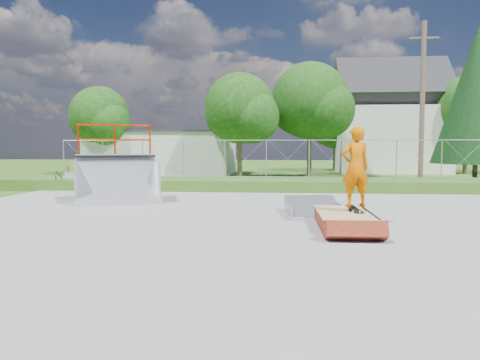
% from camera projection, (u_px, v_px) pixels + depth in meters
% --- Properties ---
extents(ground, '(120.00, 120.00, 0.00)m').
position_uv_depth(ground, '(249.00, 225.00, 11.76)').
color(ground, '#275317').
rests_on(ground, ground).
extents(concrete_pad, '(20.00, 16.00, 0.04)m').
position_uv_depth(concrete_pad, '(249.00, 224.00, 11.75)').
color(concrete_pad, '#959592').
rests_on(concrete_pad, ground).
extents(grass_berm, '(24.00, 3.00, 0.50)m').
position_uv_depth(grass_berm, '(265.00, 185.00, 21.17)').
color(grass_berm, '#275317').
rests_on(grass_berm, ground).
extents(grind_box, '(1.28, 2.59, 0.38)m').
position_uv_depth(grind_box, '(344.00, 220.00, 11.37)').
color(grind_box, maroon).
rests_on(grind_box, concrete_pad).
extents(quarter_pipe, '(3.50, 3.27, 2.79)m').
position_uv_depth(quarter_pipe, '(117.00, 163.00, 16.30)').
color(quarter_pipe, '#ACB0B5').
rests_on(quarter_pipe, concrete_pad).
extents(flat_bank_ramp, '(1.66, 1.75, 0.45)m').
position_uv_depth(flat_bank_ramp, '(313.00, 207.00, 13.52)').
color(flat_bank_ramp, '#ACB0B5').
rests_on(flat_bank_ramp, concrete_pad).
extents(skateboard, '(0.39, 0.82, 0.13)m').
position_uv_depth(skateboard, '(355.00, 210.00, 11.39)').
color(skateboard, black).
rests_on(skateboard, grind_box).
extents(skater, '(0.81, 0.65, 1.95)m').
position_uv_depth(skater, '(355.00, 170.00, 11.32)').
color(skater, '#E26800').
rests_on(skater, grind_box).
extents(concrete_stairs, '(1.50, 1.60, 0.80)m').
position_uv_depth(concrete_stairs, '(77.00, 181.00, 21.18)').
color(concrete_stairs, '#959592').
rests_on(concrete_stairs, ground).
extents(chain_link_fence, '(20.00, 0.06, 1.80)m').
position_uv_depth(chain_link_fence, '(266.00, 159.00, 22.08)').
color(chain_link_fence, '#A1A3A9').
rests_on(chain_link_fence, grass_berm).
extents(utility_building_flat, '(10.00, 6.00, 3.00)m').
position_uv_depth(utility_building_flat, '(164.00, 153.00, 34.26)').
color(utility_building_flat, silver).
rests_on(utility_building_flat, ground).
extents(gable_house, '(8.40, 6.08, 8.94)m').
position_uv_depth(gable_house, '(390.00, 123.00, 36.44)').
color(gable_house, silver).
rests_on(gable_house, ground).
extents(utility_pole, '(0.24, 0.24, 8.00)m').
position_uv_depth(utility_pole, '(422.00, 105.00, 22.67)').
color(utility_pole, brown).
rests_on(utility_pole, ground).
extents(tree_left_near, '(4.76, 4.48, 6.65)m').
position_uv_depth(tree_left_near, '(243.00, 111.00, 29.34)').
color(tree_left_near, brown).
rests_on(tree_left_near, ground).
extents(tree_center, '(5.44, 5.12, 7.60)m').
position_uv_depth(tree_center, '(314.00, 103.00, 30.82)').
color(tree_center, brown).
rests_on(tree_center, ground).
extents(tree_left_far, '(4.42, 4.16, 6.18)m').
position_uv_depth(tree_left_far, '(102.00, 119.00, 32.32)').
color(tree_left_far, brown).
rests_on(tree_left_far, ground).
extents(tree_right_far, '(5.10, 4.80, 7.12)m').
position_uv_depth(tree_right_far, '(472.00, 111.00, 33.72)').
color(tree_right_far, brown).
rests_on(tree_right_far, ground).
extents(tree_back_mid, '(4.08, 3.84, 5.70)m').
position_uv_depth(tree_back_mid, '(338.00, 127.00, 38.66)').
color(tree_back_mid, brown).
rests_on(tree_back_mid, ground).
extents(conifer_tree, '(5.04, 5.04, 9.10)m').
position_uv_depth(conifer_tree, '(478.00, 94.00, 27.13)').
color(conifer_tree, brown).
rests_on(conifer_tree, ground).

